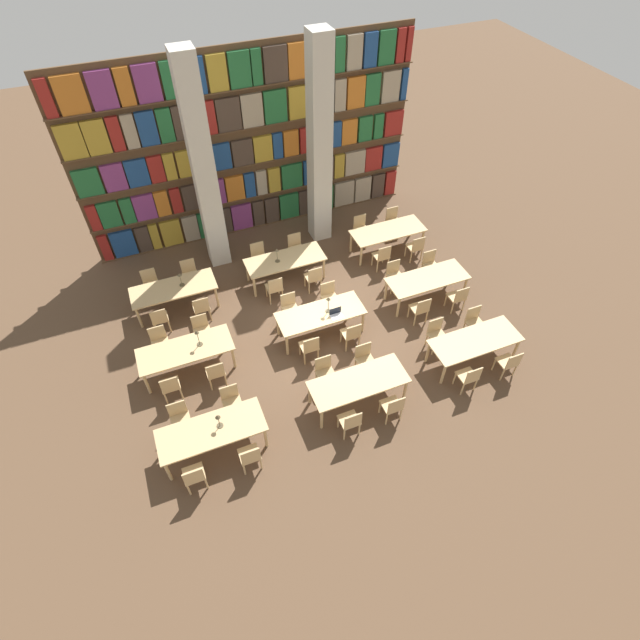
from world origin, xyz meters
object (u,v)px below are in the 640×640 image
chair_9 (436,333)px  desk_lamp_4 (277,253)px  reading_table_0 (212,432)px  desk_lamp_2 (328,302)px  chair_7 (365,359)px  laptop (336,315)px  chair_11 (474,321)px  chair_30 (314,277)px  desk_lamp_3 (180,277)px  pillar_center (320,147)px  reading_table_3 (185,351)px  chair_26 (201,307)px  pillar_left (203,171)px  chair_34 (416,247)px  chair_22 (458,297)px  desk_lamp_0 (218,419)px  reading_table_7 (285,261)px  chair_13 (160,341)px  chair_31 (296,247)px  chair_1 (180,418)px  chair_16 (310,347)px  chair_0 (194,476)px  chair_32 (382,256)px  chair_25 (151,283)px  chair_2 (250,456)px  chair_14 (216,372)px  desk_lamp_1 (198,335)px  chair_18 (351,334)px  chair_23 (430,264)px  chair_8 (469,377)px  chair_29 (259,256)px  chair_15 (202,330)px  chair_35 (393,220)px  chair_4 (350,421)px  reading_table_1 (358,383)px  reading_table_4 (320,315)px  reading_table_8 (388,232)px  chair_17 (290,308)px  chair_5 (325,372)px  chair_12 (170,386)px  chair_21 (394,274)px  chair_3 (232,401)px  chair_24 (160,319)px  chair_27 (190,273)px  chair_28 (275,288)px  chair_6 (393,406)px  chair_10 (509,362)px  reading_table_6 (174,290)px  reading_table_2 (475,342)px

chair_9 → desk_lamp_4: size_ratio=1.97×
reading_table_0 → desk_lamp_2: 4.24m
chair_7 → laptop: bearing=-82.3°
chair_11 → chair_30: 4.47m
desk_lamp_3 → pillar_center: bearing=19.1°
reading_table_3 → chair_26: bearing=65.3°
pillar_left → desk_lamp_4: (1.35, -1.62, -1.95)m
chair_7 → chair_34: 4.61m
chair_22 → chair_30: (-3.31, 2.19, 0.00)m
desk_lamp_0 → reading_table_7: bearing=56.5°
chair_13 → chair_31: 4.93m
chair_1 → chair_16: same height
chair_0 → chair_32: 8.07m
chair_25 → chair_34: same height
chair_2 → chair_14: (-0.14, 2.37, 0.00)m
desk_lamp_1 → chair_14: bearing=-77.8°
chair_18 → desk_lamp_3: (-3.59, 3.07, 0.55)m
chair_23 → chair_8: bearing=72.3°
chair_32 → chair_29: bearing=158.1°
pillar_center → chair_15: pillar_center is taller
pillar_left → chair_35: size_ratio=6.79×
pillar_center → chair_18: 5.39m
chair_2 → chair_4: 2.25m
pillar_center → reading_table_1: 6.83m
reading_table_4 → chair_29: 3.14m
chair_25 → reading_table_8: bearing=174.9°
desk_lamp_2 → chair_23: bearing=13.8°
chair_17 → chair_1: bearing=34.1°
pillar_left → chair_17: bearing=-70.5°
chair_23 → chair_30: same height
chair_35 → reading_table_4: bearing=40.1°
desk_lamp_2 → chair_26: 3.41m
chair_5 → chair_14: bearing=-21.6°
chair_12 → chair_15: size_ratio=1.00×
pillar_left → chair_21: (4.31, -3.08, -2.52)m
chair_3 → reading_table_7: size_ratio=0.39×
chair_11 → chair_23: size_ratio=1.00×
pillar_center → chair_9: (0.97, -5.44, -2.52)m
chair_24 → chair_27: bearing=53.1°
chair_28 → chair_29: same height
chair_30 → chair_31: 1.45m
chair_6 → desk_lamp_1: 4.79m
chair_3 → chair_25: size_ratio=1.00×
laptop → chair_29: (-1.04, 3.30, -0.31)m
chair_10 → chair_1: bearing=169.4°
reading_table_1 → chair_5: size_ratio=2.54×
reading_table_6 → chair_35: (7.05, 0.83, -0.20)m
chair_5 → chair_14: (-2.39, 0.94, 0.00)m
reading_table_2 → chair_29: 6.54m
reading_table_0 → chair_7: (3.88, 0.70, -0.20)m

